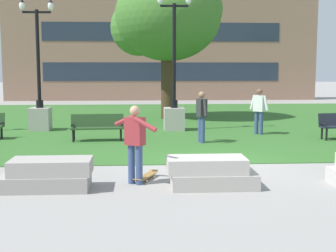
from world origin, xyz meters
TOP-DOWN VIEW (x-y plane):
  - ground_plane at (0.00, 0.00)m, footprint 140.00×140.00m
  - grass_lawn at (0.00, 10.00)m, footprint 40.00×20.00m
  - concrete_block_center at (-3.85, -2.26)m, footprint 1.85×0.90m
  - concrete_block_left at (-0.46, -2.28)m, footprint 1.89×0.90m
  - person_skateboarder at (-2.05, -1.92)m, footprint 0.94×1.18m
  - skateboard at (-1.81, -1.58)m, footprint 0.58×1.02m
  - park_bench_near_left at (-3.40, 4.14)m, footprint 1.83×0.62m
  - lamp_post_center at (-0.57, 6.67)m, footprint 1.32×0.80m
  - lamp_post_right at (-5.93, 7.01)m, footprint 1.32×0.80m
  - tree_far_right at (-0.62, 10.95)m, footprint 5.34×5.08m
  - person_bystander_near_lawn at (0.11, 3.51)m, footprint 0.34×0.87m
  - person_bystander_far_lawn at (2.53, 5.35)m, footprint 0.61×0.73m
  - building_facade_distant at (-0.22, 24.50)m, footprint 23.99×1.03m

SIDE VIEW (x-z plane):
  - ground_plane at x=0.00m, z-range 0.00..0.00m
  - grass_lawn at x=0.00m, z-range 0.00..0.02m
  - skateboard at x=-1.81m, z-range 0.02..0.15m
  - concrete_block_center at x=-3.85m, z-range -0.01..0.63m
  - concrete_block_left at x=-0.46m, z-range -0.01..0.63m
  - park_bench_near_left at x=-3.40m, z-range 0.09..0.99m
  - person_skateboarder at x=-2.05m, z-range 0.12..1.83m
  - person_bystander_near_lawn at x=0.11m, z-range 0.13..1.84m
  - person_bystander_far_lawn at x=2.53m, z-range 0.13..1.84m
  - lamp_post_right at x=-5.93m, z-range -1.51..3.63m
  - lamp_post_center at x=-0.57m, z-range -1.59..3.78m
  - tree_far_right at x=-0.62m, z-range 1.34..8.46m
  - building_facade_distant at x=-0.22m, z-range -0.01..9.91m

